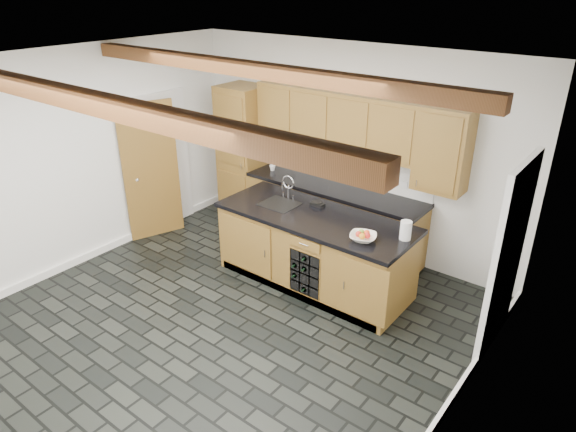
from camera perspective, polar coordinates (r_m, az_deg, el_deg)
name	(u,v)px	position (r m, az deg, el deg)	size (l,w,h in m)	color
ground	(226,322)	(5.95, -6.95, -11.60)	(5.00, 5.00, 0.00)	black
room_shell	(247,181)	(5.59, -4.61, 3.94)	(5.01, 5.00, 5.00)	white
back_cabinetry	(314,177)	(7.20, 2.93, 4.34)	(3.65, 0.62, 2.20)	brown
island	(314,250)	(6.36, 2.92, -3.80)	(2.48, 0.96, 0.93)	brown
faucet	(281,201)	(6.47, -0.76, 1.70)	(0.45, 0.40, 0.34)	black
kitchen_scale	(317,204)	(6.41, 3.27, 1.36)	(0.18, 0.12, 0.05)	black
fruit_bowl	(363,237)	(5.63, 8.34, -2.36)	(0.29, 0.29, 0.07)	white
fruit_cluster	(363,234)	(5.61, 8.36, -2.01)	(0.16, 0.17, 0.07)	red
paper_towel	(406,230)	(5.71, 12.95, -1.56)	(0.13, 0.13, 0.21)	white
mug	(272,168)	(7.57, -1.74, 5.37)	(0.09, 0.09, 0.08)	white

